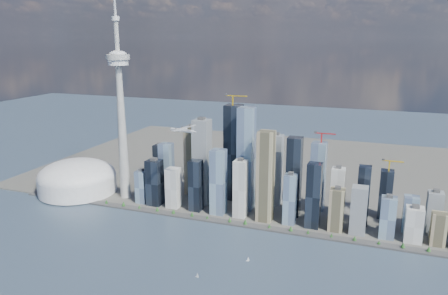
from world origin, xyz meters
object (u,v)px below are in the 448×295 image
(dome_stadium, at_px, (77,178))
(airplane, at_px, (183,130))
(sailboat_west, at_px, (197,276))
(needle_tower, at_px, (121,107))
(sailboat_east, at_px, (248,260))

(dome_stadium, distance_m, airplane, 391.37)
(dome_stadium, height_order, airplane, airplane)
(dome_stadium, distance_m, sailboat_west, 543.47)
(needle_tower, distance_m, sailboat_west, 493.31)
(dome_stadium, bearing_deg, airplane, -11.93)
(dome_stadium, xyz_separation_m, sailboat_east, (530.45, -196.10, -36.36))
(airplane, height_order, sailboat_west, airplane)
(needle_tower, xyz_separation_m, airplane, (205.07, -82.92, -26.75))
(needle_tower, height_order, airplane, needle_tower)
(dome_stadium, bearing_deg, sailboat_west, -31.01)
(sailboat_west, bearing_deg, needle_tower, 150.60)
(airplane, relative_size, sailboat_east, 7.14)
(needle_tower, relative_size, dome_stadium, 2.75)
(needle_tower, height_order, dome_stadium, needle_tower)
(needle_tower, height_order, sailboat_east, needle_tower)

